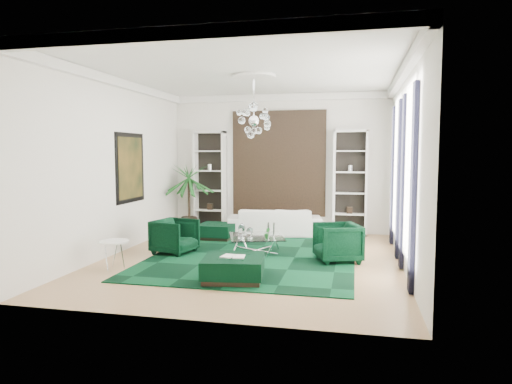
% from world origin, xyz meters
% --- Properties ---
extents(floor, '(6.00, 7.00, 0.02)m').
position_xyz_m(floor, '(0.00, 0.00, -0.01)').
color(floor, tan).
rests_on(floor, ground).
extents(ceiling, '(6.00, 7.00, 0.02)m').
position_xyz_m(ceiling, '(0.00, 0.00, 3.81)').
color(ceiling, white).
rests_on(ceiling, ground).
extents(wall_back, '(6.00, 0.02, 3.80)m').
position_xyz_m(wall_back, '(0.00, 3.51, 1.90)').
color(wall_back, silver).
rests_on(wall_back, ground).
extents(wall_front, '(6.00, 0.02, 3.80)m').
position_xyz_m(wall_front, '(0.00, -3.51, 1.90)').
color(wall_front, silver).
rests_on(wall_front, ground).
extents(wall_left, '(0.02, 7.00, 3.80)m').
position_xyz_m(wall_left, '(-3.01, 0.00, 1.90)').
color(wall_left, silver).
rests_on(wall_left, ground).
extents(wall_right, '(0.02, 7.00, 3.80)m').
position_xyz_m(wall_right, '(3.01, 0.00, 1.90)').
color(wall_right, silver).
rests_on(wall_right, ground).
extents(crown_molding, '(6.00, 7.00, 0.18)m').
position_xyz_m(crown_molding, '(0.00, 0.00, 3.70)').
color(crown_molding, white).
rests_on(crown_molding, ceiling).
extents(ceiling_medallion, '(0.90, 0.90, 0.05)m').
position_xyz_m(ceiling_medallion, '(0.00, 0.30, 3.77)').
color(ceiling_medallion, white).
rests_on(ceiling_medallion, ceiling).
extents(tapestry, '(2.50, 0.06, 2.80)m').
position_xyz_m(tapestry, '(0.00, 3.46, 1.90)').
color(tapestry, black).
rests_on(tapestry, wall_back).
extents(shelving_left, '(0.90, 0.38, 2.80)m').
position_xyz_m(shelving_left, '(-1.95, 3.31, 1.40)').
color(shelving_left, white).
rests_on(shelving_left, floor).
extents(shelving_right, '(0.90, 0.38, 2.80)m').
position_xyz_m(shelving_right, '(1.95, 3.31, 1.40)').
color(shelving_right, white).
rests_on(shelving_right, floor).
extents(painting, '(0.04, 1.30, 1.60)m').
position_xyz_m(painting, '(-2.97, 0.60, 1.85)').
color(painting, black).
rests_on(painting, wall_left).
extents(window_near, '(0.03, 1.10, 2.90)m').
position_xyz_m(window_near, '(2.99, -0.90, 1.90)').
color(window_near, white).
rests_on(window_near, wall_right).
extents(curtain_near_a, '(0.07, 0.30, 3.25)m').
position_xyz_m(curtain_near_a, '(2.96, -1.68, 1.65)').
color(curtain_near_a, black).
rests_on(curtain_near_a, floor).
extents(curtain_near_b, '(0.07, 0.30, 3.25)m').
position_xyz_m(curtain_near_b, '(2.96, -0.12, 1.65)').
color(curtain_near_b, black).
rests_on(curtain_near_b, floor).
extents(window_far, '(0.03, 1.10, 2.90)m').
position_xyz_m(window_far, '(2.99, 1.50, 1.90)').
color(window_far, white).
rests_on(window_far, wall_right).
extents(curtain_far_a, '(0.07, 0.30, 3.25)m').
position_xyz_m(curtain_far_a, '(2.96, 0.72, 1.65)').
color(curtain_far_a, black).
rests_on(curtain_far_a, floor).
extents(curtain_far_b, '(0.07, 0.30, 3.25)m').
position_xyz_m(curtain_far_b, '(2.96, 2.28, 1.65)').
color(curtain_far_b, black).
rests_on(curtain_far_b, floor).
extents(rug, '(4.20, 5.00, 0.02)m').
position_xyz_m(rug, '(0.00, 0.30, 0.01)').
color(rug, black).
rests_on(rug, floor).
extents(sofa, '(2.58, 1.38, 0.71)m').
position_xyz_m(sofa, '(0.00, 2.85, 0.36)').
color(sofa, white).
rests_on(sofa, floor).
extents(armchair_left, '(0.99, 0.98, 0.75)m').
position_xyz_m(armchair_left, '(-1.75, 0.20, 0.38)').
color(armchair_left, black).
rests_on(armchair_left, floor).
extents(armchair_right, '(1.09, 1.07, 0.78)m').
position_xyz_m(armchair_right, '(1.75, 0.20, 0.39)').
color(armchair_right, black).
rests_on(armchair_right, floor).
extents(coffee_table, '(1.43, 1.43, 0.39)m').
position_xyz_m(coffee_table, '(0.00, 0.55, 0.19)').
color(coffee_table, white).
rests_on(coffee_table, floor).
extents(ottoman_side, '(0.89, 0.89, 0.38)m').
position_xyz_m(ottoman_side, '(-1.35, 2.00, 0.19)').
color(ottoman_side, black).
rests_on(ottoman_side, floor).
extents(ottoman_front, '(1.16, 1.16, 0.41)m').
position_xyz_m(ottoman_front, '(0.05, -1.55, 0.20)').
color(ottoman_front, black).
rests_on(ottoman_front, floor).
extents(book, '(0.41, 0.27, 0.03)m').
position_xyz_m(book, '(0.05, -1.55, 0.42)').
color(book, white).
rests_on(book, ottoman_front).
extents(side_table, '(0.59, 0.59, 0.53)m').
position_xyz_m(side_table, '(-2.35, -1.30, 0.26)').
color(side_table, white).
rests_on(side_table, floor).
extents(palm, '(1.93, 1.93, 2.44)m').
position_xyz_m(palm, '(-2.45, 2.95, 1.22)').
color(palm, '#19591E').
rests_on(palm, floor).
extents(chandelier, '(1.05, 1.05, 0.80)m').
position_xyz_m(chandelier, '(0.00, 0.30, 2.85)').
color(chandelier, white).
rests_on(chandelier, ceiling).
extents(table_plant, '(0.15, 0.13, 0.24)m').
position_xyz_m(table_plant, '(0.28, 0.31, 0.51)').
color(table_plant, '#19591E').
rests_on(table_plant, coffee_table).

